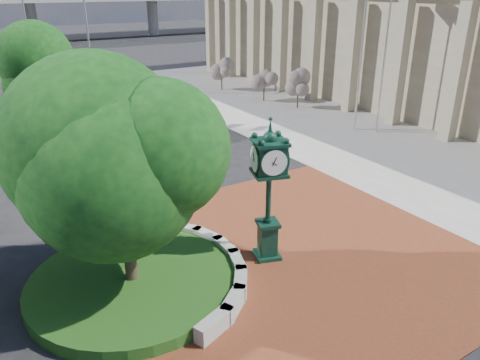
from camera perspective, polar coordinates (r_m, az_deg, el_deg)
name	(u,v)px	position (r m, az deg, el deg)	size (l,w,h in m)	color
ground	(269,243)	(16.60, 3.61, -7.63)	(200.00, 200.00, 0.00)	black
plaza	(287,255)	(15.92, 5.74, -9.09)	(12.00, 12.00, 0.04)	maroon
sidewalk	(374,116)	(33.68, 15.97, 7.51)	(20.00, 50.00, 0.04)	#9E9B93
planter_wall	(201,258)	(15.24, -4.77, -9.51)	(2.96, 6.77, 0.54)	#9E9B93
grass_bed	(133,283)	(14.56, -12.93, -12.12)	(6.10, 6.10, 0.40)	#184413
civic_building	(430,42)	(40.02, 22.13, 15.36)	(17.35, 44.00, 8.60)	gray
tree_planter	(121,173)	(12.91, -14.29, 0.85)	(5.20, 5.20, 6.33)	#38281C
tree_street	(34,80)	(30.30, -23.77, 11.11)	(4.40, 4.40, 5.45)	#38281C
post_clock	(269,186)	(14.58, 3.53, -0.70)	(1.19, 1.19, 4.72)	black
parked_car	(62,64)	(52.99, -20.93, 13.11)	(1.91, 4.74, 1.62)	#580C10
flagpole_a	(362,45)	(29.16, 14.68, 15.60)	(1.55, 0.29, 9.96)	silver
flagpole_b	(385,52)	(29.06, 17.27, 14.66)	(1.42, 0.46, 9.33)	silver
street_lamp_near	(90,31)	(41.14, -17.85, 16.94)	(1.85, 0.66, 8.42)	slate
street_lamp_far	(27,11)	(53.22, -24.55, 18.21)	(2.23, 0.77, 10.10)	slate
shrub_near	(298,86)	(34.51, 7.11, 11.25)	(1.20, 1.20, 2.20)	#38281C
shrub_mid	(264,81)	(36.48, 2.96, 12.01)	(1.20, 1.20, 2.20)	#38281C
shrub_far	(222,71)	(40.49, -2.26, 13.10)	(1.20, 1.20, 2.20)	#38281C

